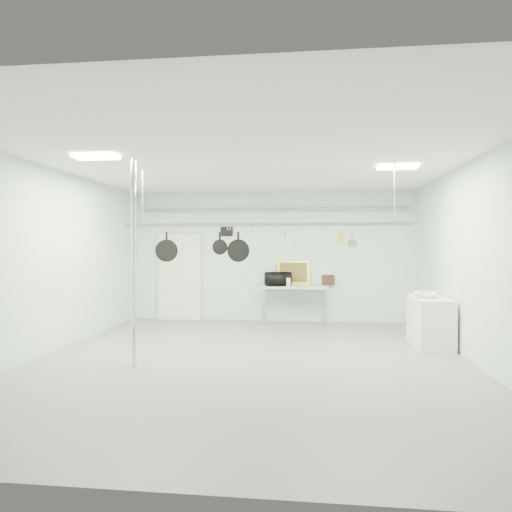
# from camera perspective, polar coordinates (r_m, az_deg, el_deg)

# --- Properties ---
(floor) EXTENTS (8.00, 8.00, 0.00)m
(floor) POSITION_cam_1_polar(r_m,az_deg,el_deg) (7.53, -0.73, -12.91)
(floor) COLOR gray
(floor) RESTS_ON ground
(ceiling) EXTENTS (7.00, 8.00, 0.02)m
(ceiling) POSITION_cam_1_polar(r_m,az_deg,el_deg) (7.43, -0.73, 11.70)
(ceiling) COLOR silver
(ceiling) RESTS_ON back_wall
(back_wall) EXTENTS (7.00, 0.02, 3.20)m
(back_wall) POSITION_cam_1_polar(r_m,az_deg,el_deg) (11.28, 1.85, -0.03)
(back_wall) COLOR silver
(back_wall) RESTS_ON floor
(right_wall) EXTENTS (0.02, 8.00, 3.20)m
(right_wall) POSITION_cam_1_polar(r_m,az_deg,el_deg) (7.69, 26.03, -0.67)
(right_wall) COLOR silver
(right_wall) RESTS_ON floor
(door) EXTENTS (1.10, 0.10, 2.20)m
(door) POSITION_cam_1_polar(r_m,az_deg,el_deg) (11.67, -9.52, -2.71)
(door) COLOR silver
(door) RESTS_ON floor
(wall_vent) EXTENTS (0.30, 0.04, 0.30)m
(wall_vent) POSITION_cam_1_polar(r_m,az_deg,el_deg) (11.41, -3.68, 3.25)
(wall_vent) COLOR black
(wall_vent) RESTS_ON back_wall
(conduit_pipe) EXTENTS (6.60, 0.07, 0.07)m
(conduit_pipe) POSITION_cam_1_polar(r_m,az_deg,el_deg) (11.22, 1.81, 5.84)
(conduit_pipe) COLOR gray
(conduit_pipe) RESTS_ON back_wall
(chrome_pole) EXTENTS (0.08, 0.08, 3.20)m
(chrome_pole) POSITION_cam_1_polar(r_m,az_deg,el_deg) (7.15, -15.00, -0.72)
(chrome_pole) COLOR silver
(chrome_pole) RESTS_ON floor
(prep_table) EXTENTS (1.60, 0.70, 0.91)m
(prep_table) POSITION_cam_1_polar(r_m,az_deg,el_deg) (10.90, 4.83, -4.12)
(prep_table) COLOR #9AB5A8
(prep_table) RESTS_ON floor
(side_cabinet) EXTENTS (0.60, 1.20, 0.90)m
(side_cabinet) POSITION_cam_1_polar(r_m,az_deg,el_deg) (9.03, 20.93, -7.71)
(side_cabinet) COLOR white
(side_cabinet) RESTS_ON floor
(pot_rack) EXTENTS (4.80, 0.06, 1.00)m
(pot_rack) POSITION_cam_1_polar(r_m,az_deg,el_deg) (7.59, 1.06, 4.17)
(pot_rack) COLOR #B7B7BC
(pot_rack) RESTS_ON ceiling
(light_panel_left) EXTENTS (0.65, 0.30, 0.05)m
(light_panel_left) POSITION_cam_1_polar(r_m,az_deg,el_deg) (7.29, -19.39, 11.61)
(light_panel_left) COLOR white
(light_panel_left) RESTS_ON ceiling
(light_panel_right) EXTENTS (0.65, 0.30, 0.05)m
(light_panel_right) POSITION_cam_1_polar(r_m,az_deg,el_deg) (8.09, 17.25, 10.56)
(light_panel_right) COLOR white
(light_panel_right) RESTS_ON ceiling
(microwave) EXTENTS (0.67, 0.56, 0.32)m
(microwave) POSITION_cam_1_polar(r_m,az_deg,el_deg) (10.89, 2.77, -2.89)
(microwave) COLOR black
(microwave) RESTS_ON prep_table
(coffee_canister) EXTENTS (0.17, 0.17, 0.20)m
(coffee_canister) POSITION_cam_1_polar(r_m,az_deg,el_deg) (10.80, 4.03, -3.25)
(coffee_canister) COLOR silver
(coffee_canister) RESTS_ON prep_table
(painting_large) EXTENTS (0.79, 0.17, 0.58)m
(painting_large) POSITION_cam_1_polar(r_m,az_deg,el_deg) (11.17, 4.69, -2.12)
(painting_large) COLOR yellow
(painting_large) RESTS_ON prep_table
(painting_small) EXTENTS (0.30, 0.09, 0.25)m
(painting_small) POSITION_cam_1_polar(r_m,az_deg,el_deg) (11.18, 9.02, -2.97)
(painting_small) COLOR black
(painting_small) RESTS_ON prep_table
(fruit_bowl) EXTENTS (0.55, 0.55, 0.10)m
(fruit_bowl) POSITION_cam_1_polar(r_m,az_deg,el_deg) (8.93, 20.36, -4.57)
(fruit_bowl) COLOR white
(fruit_bowl) RESTS_ON side_cabinet
(skillet_left) EXTENTS (0.37, 0.22, 0.51)m
(skillet_left) POSITION_cam_1_polar(r_m,az_deg,el_deg) (7.92, -11.11, 1.15)
(skillet_left) COLOR black
(skillet_left) RESTS_ON pot_rack
(skillet_mid) EXTENTS (0.26, 0.08, 0.36)m
(skillet_mid) POSITION_cam_1_polar(r_m,az_deg,el_deg) (7.69, -4.54, 1.70)
(skillet_mid) COLOR black
(skillet_mid) RESTS_ON pot_rack
(skillet_right) EXTENTS (0.38, 0.07, 0.50)m
(skillet_right) POSITION_cam_1_polar(r_m,az_deg,el_deg) (7.64, -2.23, 1.18)
(skillet_right) COLOR black
(skillet_right) RESTS_ON pot_rack
(whisk) EXTENTS (0.23, 0.23, 0.35)m
(whisk) POSITION_cam_1_polar(r_m,az_deg,el_deg) (7.56, 3.71, 1.75)
(whisk) COLOR silver
(whisk) RESTS_ON pot_rack
(grater) EXTENTS (0.09, 0.02, 0.21)m
(grater) POSITION_cam_1_polar(r_m,az_deg,el_deg) (7.57, 10.57, 2.26)
(grater) COLOR yellow
(grater) RESTS_ON pot_rack
(saucepan) EXTENTS (0.17, 0.13, 0.29)m
(saucepan) POSITION_cam_1_polar(r_m,az_deg,el_deg) (7.58, 11.92, 1.98)
(saucepan) COLOR silver
(saucepan) RESTS_ON pot_rack
(fruit_cluster) EXTENTS (0.24, 0.24, 0.09)m
(fruit_cluster) POSITION_cam_1_polar(r_m,az_deg,el_deg) (8.92, 20.36, -4.31)
(fruit_cluster) COLOR #B52810
(fruit_cluster) RESTS_ON fruit_bowl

